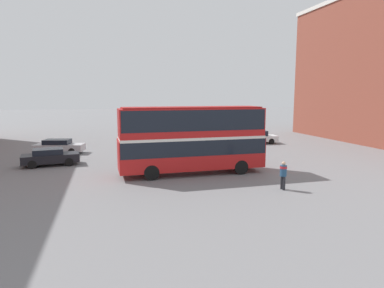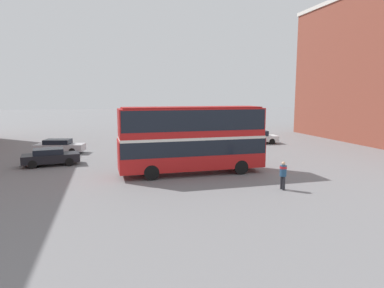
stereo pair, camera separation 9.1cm
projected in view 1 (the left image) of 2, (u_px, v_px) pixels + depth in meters
ground_plane at (193, 172)px, 25.84m from camera, size 240.00×240.00×0.00m
double_decker_bus at (192, 136)px, 24.77m from camera, size 10.62×2.83×4.90m
pedestrian_foreground at (283, 172)px, 20.80m from camera, size 0.44×0.44×1.75m
parked_car_kerb_near at (50, 157)px, 27.96m from camera, size 4.63×2.52×1.40m
parked_car_kerb_far at (257, 137)px, 40.62m from camera, size 4.68×2.37×1.54m
parked_car_side_street at (59, 146)px, 33.73m from camera, size 4.96×2.74×1.39m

